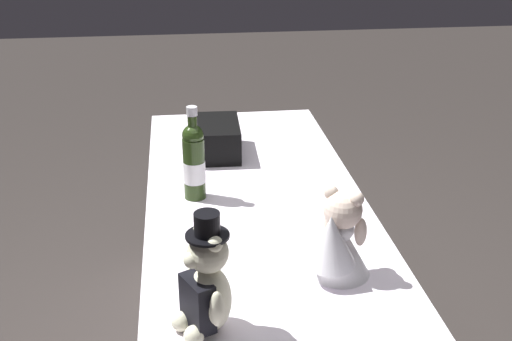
{
  "coord_description": "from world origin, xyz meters",
  "views": [
    {
      "loc": [
        -1.87,
        0.24,
        1.63
      ],
      "look_at": [
        0.0,
        0.0,
        0.81
      ],
      "focal_mm": 45.64,
      "sensor_mm": 36.0,
      "label": 1
    }
  ],
  "objects_px": {
    "teddy_bear_bride": "(339,239)",
    "signing_pen": "(205,128)",
    "teddy_bear_groom": "(206,286)",
    "gift_case_black": "(215,138)",
    "champagne_bottle": "(194,160)"
  },
  "relations": [
    {
      "from": "teddy_bear_bride",
      "to": "signing_pen",
      "type": "xyz_separation_m",
      "value": [
        1.15,
        0.28,
        -0.1
      ]
    },
    {
      "from": "teddy_bear_groom",
      "to": "teddy_bear_bride",
      "type": "relative_size",
      "value": 1.22
    },
    {
      "from": "teddy_bear_bride",
      "to": "signing_pen",
      "type": "height_order",
      "value": "teddy_bear_bride"
    },
    {
      "from": "gift_case_black",
      "to": "teddy_bear_groom",
      "type": "bearing_deg",
      "value": 175.15
    },
    {
      "from": "teddy_bear_groom",
      "to": "teddy_bear_bride",
      "type": "distance_m",
      "value": 0.39
    },
    {
      "from": "signing_pen",
      "to": "gift_case_black",
      "type": "xyz_separation_m",
      "value": [
        -0.28,
        -0.02,
        0.06
      ]
    },
    {
      "from": "teddy_bear_groom",
      "to": "champagne_bottle",
      "type": "distance_m",
      "value": 0.69
    },
    {
      "from": "teddy_bear_bride",
      "to": "gift_case_black",
      "type": "relative_size",
      "value": 0.88
    },
    {
      "from": "teddy_bear_groom",
      "to": "champagne_bottle",
      "type": "xyz_separation_m",
      "value": [
        0.69,
        -0.0,
        0.01
      ]
    },
    {
      "from": "gift_case_black",
      "to": "champagne_bottle",
      "type": "bearing_deg",
      "value": 166.37
    },
    {
      "from": "teddy_bear_groom",
      "to": "gift_case_black",
      "type": "bearing_deg",
      "value": -4.85
    },
    {
      "from": "signing_pen",
      "to": "gift_case_black",
      "type": "relative_size",
      "value": 0.52
    },
    {
      "from": "champagne_bottle",
      "to": "gift_case_black",
      "type": "xyz_separation_m",
      "value": [
        0.37,
        -0.09,
        -0.07
      ]
    },
    {
      "from": "teddy_bear_groom",
      "to": "gift_case_black",
      "type": "height_order",
      "value": "teddy_bear_groom"
    },
    {
      "from": "champagne_bottle",
      "to": "signing_pen",
      "type": "xyz_separation_m",
      "value": [
        0.65,
        -0.07,
        -0.12
      ]
    }
  ]
}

